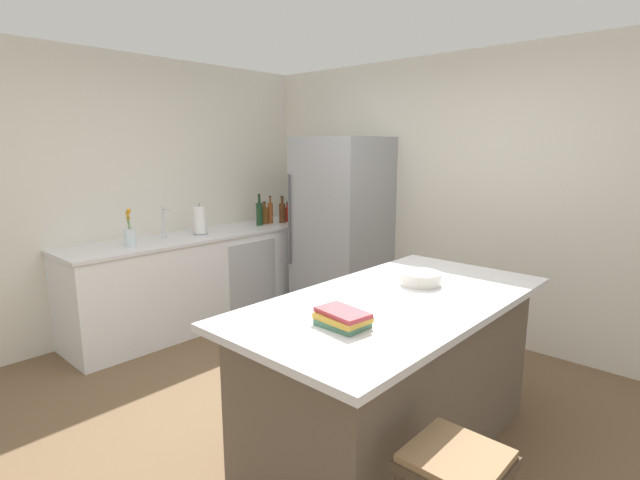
{
  "coord_description": "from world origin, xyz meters",
  "views": [
    {
      "loc": [
        1.94,
        -1.93,
        1.77
      ],
      "look_at": [
        -0.67,
        0.92,
        1.0
      ],
      "focal_mm": 26.66,
      "sensor_mm": 36.0,
      "label": 1
    }
  ],
  "objects_px": {
    "sink_faucet": "(164,222)",
    "flower_vase": "(130,235)",
    "refrigerator": "(342,228)",
    "olive_oil_bottle": "(296,208)",
    "cookbook_stack": "(343,318)",
    "whiskey_bottle": "(265,215)",
    "gin_bottle": "(290,210)",
    "bar_stool": "(455,480)",
    "mixing_bowl": "(421,278)",
    "vinegar_bottle": "(270,212)",
    "hot_sauce_bottle": "(287,214)",
    "kitchen_island": "(394,373)",
    "wine_bottle": "(259,213)",
    "paper_towel_roll": "(200,221)",
    "syrup_bottle": "(282,212)"
  },
  "relations": [
    {
      "from": "bar_stool",
      "to": "olive_oil_bottle",
      "type": "distance_m",
      "value": 4.09
    },
    {
      "from": "kitchen_island",
      "to": "flower_vase",
      "type": "distance_m",
      "value": 2.61
    },
    {
      "from": "cookbook_stack",
      "to": "whiskey_bottle",
      "type": "bearing_deg",
      "value": 145.54
    },
    {
      "from": "bar_stool",
      "to": "whiskey_bottle",
      "type": "height_order",
      "value": "whiskey_bottle"
    },
    {
      "from": "mixing_bowl",
      "to": "kitchen_island",
      "type": "bearing_deg",
      "value": -83.15
    },
    {
      "from": "bar_stool",
      "to": "flower_vase",
      "type": "height_order",
      "value": "flower_vase"
    },
    {
      "from": "flower_vase",
      "to": "whiskey_bottle",
      "type": "bearing_deg",
      "value": 92.56
    },
    {
      "from": "refrigerator",
      "to": "olive_oil_bottle",
      "type": "bearing_deg",
      "value": 168.48
    },
    {
      "from": "olive_oil_bottle",
      "to": "paper_towel_roll",
      "type": "bearing_deg",
      "value": -90.39
    },
    {
      "from": "refrigerator",
      "to": "mixing_bowl",
      "type": "distance_m",
      "value": 2.1
    },
    {
      "from": "gin_bottle",
      "to": "vinegar_bottle",
      "type": "relative_size",
      "value": 0.98
    },
    {
      "from": "wine_bottle",
      "to": "mixing_bowl",
      "type": "height_order",
      "value": "wine_bottle"
    },
    {
      "from": "gin_bottle",
      "to": "whiskey_bottle",
      "type": "distance_m",
      "value": 0.37
    },
    {
      "from": "flower_vase",
      "to": "gin_bottle",
      "type": "distance_m",
      "value": 1.97
    },
    {
      "from": "sink_faucet",
      "to": "flower_vase",
      "type": "relative_size",
      "value": 0.91
    },
    {
      "from": "gin_bottle",
      "to": "cookbook_stack",
      "type": "bearing_deg",
      "value": -39.76
    },
    {
      "from": "refrigerator",
      "to": "cookbook_stack",
      "type": "xyz_separation_m",
      "value": [
        1.77,
        -2.11,
        0.04
      ]
    },
    {
      "from": "sink_faucet",
      "to": "wine_bottle",
      "type": "distance_m",
      "value": 1.1
    },
    {
      "from": "gin_bottle",
      "to": "wine_bottle",
      "type": "height_order",
      "value": "wine_bottle"
    },
    {
      "from": "sink_faucet",
      "to": "bar_stool",
      "type": "bearing_deg",
      "value": -12.35
    },
    {
      "from": "refrigerator",
      "to": "mixing_bowl",
      "type": "xyz_separation_m",
      "value": [
        1.68,
        -1.25,
        0.04
      ]
    },
    {
      "from": "sink_faucet",
      "to": "paper_towel_roll",
      "type": "bearing_deg",
      "value": 77.06
    },
    {
      "from": "refrigerator",
      "to": "whiskey_bottle",
      "type": "distance_m",
      "value": 0.93
    },
    {
      "from": "olive_oil_bottle",
      "to": "mixing_bowl",
      "type": "relative_size",
      "value": 1.3
    },
    {
      "from": "hot_sauce_bottle",
      "to": "vinegar_bottle",
      "type": "distance_m",
      "value": 0.21
    },
    {
      "from": "vinegar_bottle",
      "to": "whiskey_bottle",
      "type": "relative_size",
      "value": 1.24
    },
    {
      "from": "syrup_bottle",
      "to": "vinegar_bottle",
      "type": "relative_size",
      "value": 0.98
    },
    {
      "from": "paper_towel_roll",
      "to": "syrup_bottle",
      "type": "bearing_deg",
      "value": 86.65
    },
    {
      "from": "sink_faucet",
      "to": "flower_vase",
      "type": "bearing_deg",
      "value": -73.11
    },
    {
      "from": "wine_bottle",
      "to": "gin_bottle",
      "type": "bearing_deg",
      "value": 92.51
    },
    {
      "from": "hot_sauce_bottle",
      "to": "mixing_bowl",
      "type": "distance_m",
      "value": 2.78
    },
    {
      "from": "kitchen_island",
      "to": "whiskey_bottle",
      "type": "relative_size",
      "value": 8.11
    },
    {
      "from": "flower_vase",
      "to": "olive_oil_bottle",
      "type": "bearing_deg",
      "value": 90.96
    },
    {
      "from": "olive_oil_bottle",
      "to": "whiskey_bottle",
      "type": "distance_m",
      "value": 0.46
    },
    {
      "from": "sink_faucet",
      "to": "flower_vase",
      "type": "distance_m",
      "value": 0.42
    },
    {
      "from": "kitchen_island",
      "to": "whiskey_bottle",
      "type": "bearing_deg",
      "value": 153.65
    },
    {
      "from": "refrigerator",
      "to": "kitchen_island",
      "type": "bearing_deg",
      "value": -42.57
    },
    {
      "from": "bar_stool",
      "to": "vinegar_bottle",
      "type": "height_order",
      "value": "vinegar_bottle"
    },
    {
      "from": "wine_bottle",
      "to": "mixing_bowl",
      "type": "bearing_deg",
      "value": -18.78
    },
    {
      "from": "kitchen_island",
      "to": "whiskey_bottle",
      "type": "distance_m",
      "value": 2.95
    },
    {
      "from": "vinegar_bottle",
      "to": "gin_bottle",
      "type": "bearing_deg",
      "value": 87.97
    },
    {
      "from": "bar_stool",
      "to": "whiskey_bottle",
      "type": "xyz_separation_m",
      "value": [
        -3.31,
        1.93,
        0.49
      ]
    },
    {
      "from": "cookbook_stack",
      "to": "olive_oil_bottle",
      "type": "bearing_deg",
      "value": 138.9
    },
    {
      "from": "cookbook_stack",
      "to": "mixing_bowl",
      "type": "height_order",
      "value": "cookbook_stack"
    },
    {
      "from": "sink_faucet",
      "to": "vinegar_bottle",
      "type": "bearing_deg",
      "value": 87.47
    },
    {
      "from": "flower_vase",
      "to": "whiskey_bottle",
      "type": "distance_m",
      "value": 1.6
    },
    {
      "from": "kitchen_island",
      "to": "gin_bottle",
      "type": "xyz_separation_m",
      "value": [
        -2.59,
        1.66,
        0.56
      ]
    },
    {
      "from": "vinegar_bottle",
      "to": "hot_sauce_bottle",
      "type": "bearing_deg",
      "value": 69.46
    },
    {
      "from": "whiskey_bottle",
      "to": "gin_bottle",
      "type": "bearing_deg",
      "value": 87.39
    },
    {
      "from": "kitchen_island",
      "to": "cookbook_stack",
      "type": "bearing_deg",
      "value": -84.55
    }
  ]
}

